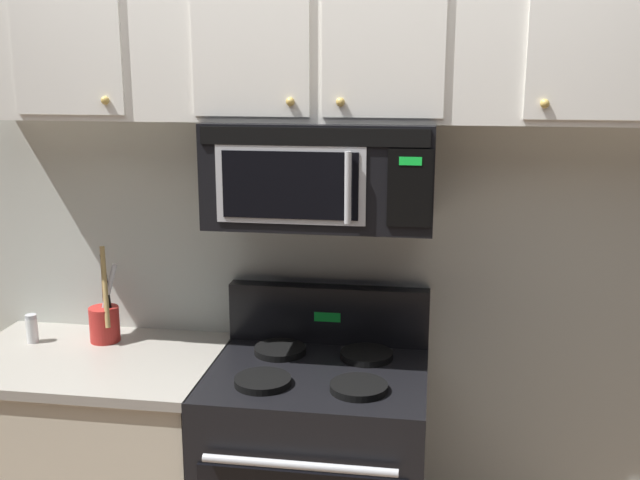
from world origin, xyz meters
TOP-DOWN VIEW (x-y plane):
  - back_wall at (0.00, 0.79)m, footprint 5.20×0.10m
  - over_range_microwave at (-0.00, 0.54)m, footprint 0.76×0.43m
  - upper_cabinets at (-0.00, 0.57)m, footprint 2.50×0.36m
  - counter_segment at (-0.84, 0.43)m, footprint 0.93×0.65m
  - utensil_crock_red at (-0.85, 0.58)m, footprint 0.12×0.12m
  - salt_shaker at (-1.12, 0.52)m, footprint 0.04×0.04m

SIDE VIEW (x-z plane):
  - counter_segment at x=-0.84m, z-range 0.00..0.90m
  - salt_shaker at x=-1.12m, z-range 0.90..1.01m
  - utensil_crock_red at x=-0.85m, z-range 0.80..1.18m
  - back_wall at x=0.00m, z-range 0.00..2.70m
  - over_range_microwave at x=0.00m, z-range 1.40..1.75m
  - upper_cabinets at x=0.00m, z-range 1.75..2.30m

